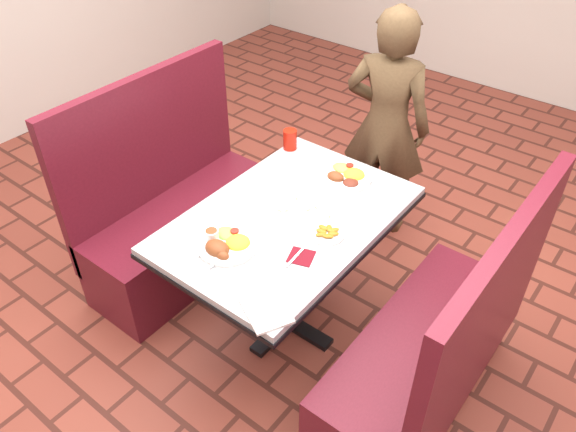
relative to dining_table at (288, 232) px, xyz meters
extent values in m
plane|color=brown|center=(0.00, 0.00, -0.65)|extent=(7.00, 7.00, 0.00)
cube|color=#B3B6B8|center=(0.00, 0.00, 0.08)|extent=(0.80, 1.20, 0.03)
cube|color=black|center=(0.00, 0.00, 0.05)|extent=(0.81, 1.21, 0.02)
cylinder|color=black|center=(0.00, 0.00, -0.30)|extent=(0.10, 0.10, 0.69)
cube|color=black|center=(0.00, 0.00, -0.64)|extent=(0.55, 0.08, 0.03)
cube|color=black|center=(0.00, 0.00, -0.64)|extent=(0.08, 0.55, 0.03)
cube|color=maroon|center=(-0.75, 0.00, -0.43)|extent=(0.45, 1.20, 0.45)
cube|color=maroon|center=(-0.97, 0.00, 0.05)|extent=(0.06, 1.20, 0.95)
cube|color=maroon|center=(0.75, 0.00, -0.43)|extent=(0.45, 1.20, 0.45)
cube|color=maroon|center=(0.97, 0.00, 0.05)|extent=(0.06, 1.20, 0.95)
imported|color=brown|center=(-0.09, 1.07, 0.06)|extent=(0.59, 0.45, 1.44)
cylinder|color=white|center=(-0.07, -0.33, 0.10)|extent=(0.27, 0.27, 0.02)
ellipsoid|color=yellow|center=(-0.04, -0.30, 0.14)|extent=(0.11, 0.11, 0.05)
ellipsoid|color=#8ECE52|center=(-0.12, -0.28, 0.13)|extent=(0.11, 0.09, 0.03)
cylinder|color=red|center=(-0.09, -0.26, 0.13)|extent=(0.04, 0.04, 0.01)
ellipsoid|color=brown|center=(-0.08, -0.39, 0.15)|extent=(0.12, 0.09, 0.07)
ellipsoid|color=brown|center=(-0.04, -0.40, 0.13)|extent=(0.07, 0.05, 0.04)
cylinder|color=white|center=(-0.16, -0.34, 0.13)|extent=(0.06, 0.06, 0.04)
cylinder|color=brown|center=(-0.16, -0.34, 0.15)|extent=(0.05, 0.05, 0.00)
cylinder|color=white|center=(0.04, 0.42, 0.10)|extent=(0.27, 0.27, 0.02)
ellipsoid|color=yellow|center=(0.07, 0.46, 0.14)|extent=(0.11, 0.11, 0.05)
ellipsoid|color=#8ECE52|center=(-0.01, 0.47, 0.13)|extent=(0.11, 0.09, 0.03)
cylinder|color=red|center=(0.02, 0.49, 0.13)|extent=(0.04, 0.04, 0.01)
ellipsoid|color=maroon|center=(0.10, 0.39, 0.13)|extent=(0.08, 0.08, 0.03)
ellipsoid|color=brown|center=(0.01, 0.38, 0.14)|extent=(0.09, 0.07, 0.05)
cylinder|color=white|center=(0.22, 0.00, 0.10)|extent=(0.16, 0.16, 0.01)
cube|color=maroon|center=(0.22, -0.19, 0.10)|extent=(0.13, 0.13, 0.00)
cube|color=silver|center=(0.20, -0.21, 0.10)|extent=(0.02, 0.14, 0.00)
cylinder|color=red|center=(-0.36, 0.48, 0.15)|extent=(0.07, 0.07, 0.11)
cube|color=white|center=(0.29, -0.51, 0.10)|extent=(0.26, 0.23, 0.01)
cube|color=silver|center=(-0.03, -0.41, 0.11)|extent=(0.03, 0.16, 0.00)
cube|color=silver|center=(-0.10, -0.40, 0.11)|extent=(0.07, 0.13, 0.00)
camera|label=1|loc=(1.26, -1.61, 1.73)|focal=35.00mm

